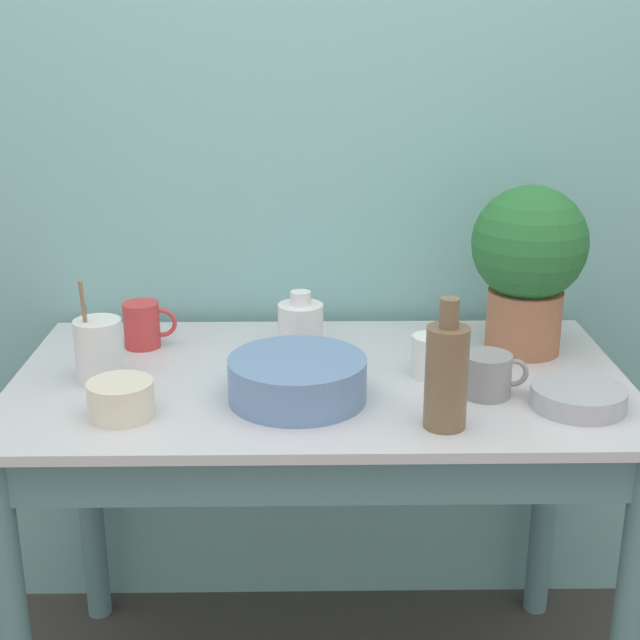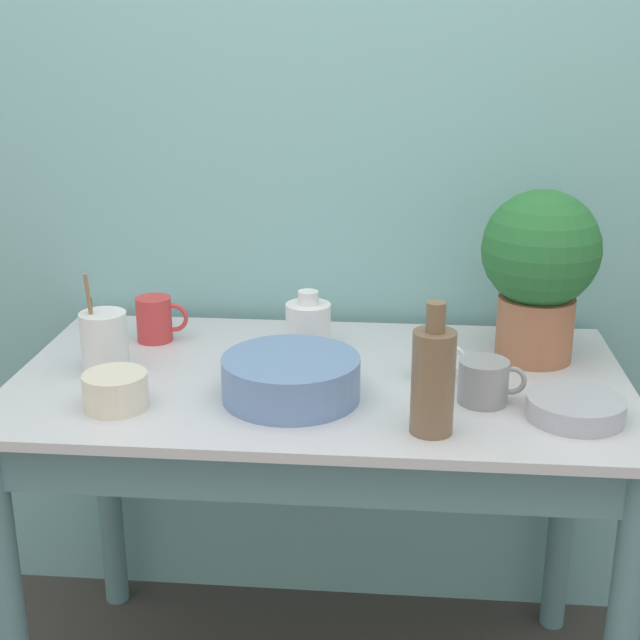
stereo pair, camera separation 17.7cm
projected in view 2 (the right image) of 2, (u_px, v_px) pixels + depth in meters
wall_back at (336, 144)px, 2.05m from camera, size 6.00×0.05×2.40m
counter_table at (319, 450)px, 1.83m from camera, size 1.24×0.69×0.78m
potted_plant at (540, 265)px, 1.84m from camera, size 0.24×0.24×0.36m
bowl_wash_large at (291, 378)px, 1.69m from camera, size 0.26×0.26×0.08m
bottle_tall at (433, 379)px, 1.53m from camera, size 0.08×0.08×0.24m
bottle_short at (308, 325)px, 1.94m from camera, size 0.10×0.10×0.13m
mug_red at (155, 319)px, 1.99m from camera, size 0.12×0.08×0.10m
mug_grey at (484, 382)px, 1.67m from camera, size 0.13×0.09×0.08m
mug_white at (432, 360)px, 1.77m from camera, size 0.11×0.07×0.09m
bowl_small_steel at (575, 408)px, 1.61m from camera, size 0.18×0.18×0.04m
bowl_small_cream at (116, 391)px, 1.65m from camera, size 0.12×0.12×0.07m
utensil_cup at (104, 342)px, 1.81m from camera, size 0.09×0.09×0.22m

